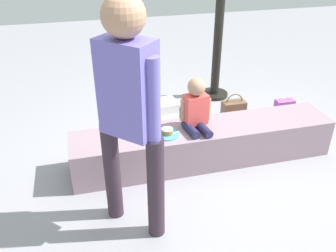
{
  "coord_description": "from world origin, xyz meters",
  "views": [
    {
      "loc": [
        -1.05,
        -2.72,
        2.05
      ],
      "look_at": [
        -0.43,
        -0.32,
        0.62
      ],
      "focal_mm": 38.4,
      "sensor_mm": 36.0,
      "label": 1
    }
  ],
  "objects_px": {
    "cake_plate": "(167,133)",
    "handbag_black_leather": "(195,115)",
    "child_seated": "(196,107)",
    "adult_standing": "(129,103)",
    "handbag_brown_canvas": "(233,111)",
    "water_bottle_near_gift": "(166,131)",
    "party_cup_red": "(219,125)",
    "cake_box_white": "(163,106)",
    "gift_bag": "(283,112)"
  },
  "relations": [
    {
      "from": "cake_plate",
      "to": "handbag_black_leather",
      "type": "bearing_deg",
      "value": 55.5
    },
    {
      "from": "child_seated",
      "to": "handbag_black_leather",
      "type": "bearing_deg",
      "value": 71.66
    },
    {
      "from": "cake_plate",
      "to": "adult_standing",
      "type": "bearing_deg",
      "value": -123.5
    },
    {
      "from": "child_seated",
      "to": "adult_standing",
      "type": "xyz_separation_m",
      "value": [
        -0.69,
        -0.68,
        0.45
      ]
    },
    {
      "from": "child_seated",
      "to": "adult_standing",
      "type": "height_order",
      "value": "adult_standing"
    },
    {
      "from": "adult_standing",
      "to": "handbag_brown_canvas",
      "type": "xyz_separation_m",
      "value": [
        1.39,
        1.35,
        -0.9
      ]
    },
    {
      "from": "handbag_black_leather",
      "to": "handbag_brown_canvas",
      "type": "distance_m",
      "value": 0.47
    },
    {
      "from": "handbag_black_leather",
      "to": "handbag_brown_canvas",
      "type": "relative_size",
      "value": 0.99
    },
    {
      "from": "water_bottle_near_gift",
      "to": "handbag_brown_canvas",
      "type": "xyz_separation_m",
      "value": [
        0.86,
        0.23,
        0.02
      ]
    },
    {
      "from": "child_seated",
      "to": "water_bottle_near_gift",
      "type": "xyz_separation_m",
      "value": [
        -0.17,
        0.44,
        -0.48
      ]
    },
    {
      "from": "adult_standing",
      "to": "cake_plate",
      "type": "relative_size",
      "value": 7.61
    },
    {
      "from": "child_seated",
      "to": "handbag_black_leather",
      "type": "distance_m",
      "value": 0.85
    },
    {
      "from": "party_cup_red",
      "to": "handbag_brown_canvas",
      "type": "xyz_separation_m",
      "value": [
        0.24,
        0.17,
        0.07
      ]
    },
    {
      "from": "water_bottle_near_gift",
      "to": "handbag_brown_canvas",
      "type": "bearing_deg",
      "value": 14.66
    },
    {
      "from": "cake_box_white",
      "to": "handbag_brown_canvas",
      "type": "height_order",
      "value": "handbag_brown_canvas"
    },
    {
      "from": "adult_standing",
      "to": "handbag_black_leather",
      "type": "distance_m",
      "value": 1.88
    },
    {
      "from": "handbag_black_leather",
      "to": "cake_box_white",
      "type": "bearing_deg",
      "value": 120.36
    },
    {
      "from": "cake_plate",
      "to": "gift_bag",
      "type": "xyz_separation_m",
      "value": [
        1.48,
        0.5,
        -0.24
      ]
    },
    {
      "from": "adult_standing",
      "to": "party_cup_red",
      "type": "height_order",
      "value": "adult_standing"
    },
    {
      "from": "cake_plate",
      "to": "party_cup_red",
      "type": "relative_size",
      "value": 1.93
    },
    {
      "from": "cake_plate",
      "to": "cake_box_white",
      "type": "height_order",
      "value": "cake_plate"
    },
    {
      "from": "adult_standing",
      "to": "child_seated",
      "type": "bearing_deg",
      "value": 44.55
    },
    {
      "from": "child_seated",
      "to": "handbag_black_leather",
      "type": "xyz_separation_m",
      "value": [
        0.22,
        0.67,
        -0.47
      ]
    },
    {
      "from": "party_cup_red",
      "to": "handbag_brown_canvas",
      "type": "distance_m",
      "value": 0.31
    },
    {
      "from": "handbag_brown_canvas",
      "to": "adult_standing",
      "type": "bearing_deg",
      "value": -135.85
    },
    {
      "from": "cake_box_white",
      "to": "handbag_black_leather",
      "type": "bearing_deg",
      "value": -59.64
    },
    {
      "from": "child_seated",
      "to": "gift_bag",
      "type": "relative_size",
      "value": 1.4
    },
    {
      "from": "adult_standing",
      "to": "handbag_brown_canvas",
      "type": "height_order",
      "value": "adult_standing"
    },
    {
      "from": "child_seated",
      "to": "party_cup_red",
      "type": "height_order",
      "value": "child_seated"
    },
    {
      "from": "adult_standing",
      "to": "handbag_black_leather",
      "type": "relative_size",
      "value": 5.09
    },
    {
      "from": "water_bottle_near_gift",
      "to": "party_cup_red",
      "type": "xyz_separation_m",
      "value": [
        0.62,
        0.05,
        -0.05
      ]
    },
    {
      "from": "gift_bag",
      "to": "water_bottle_near_gift",
      "type": "xyz_separation_m",
      "value": [
        -1.37,
        -0.0,
        -0.05
      ]
    },
    {
      "from": "party_cup_red",
      "to": "cake_box_white",
      "type": "distance_m",
      "value": 0.79
    },
    {
      "from": "adult_standing",
      "to": "party_cup_red",
      "type": "distance_m",
      "value": 1.9
    },
    {
      "from": "cake_plate",
      "to": "child_seated",
      "type": "bearing_deg",
      "value": 12.55
    },
    {
      "from": "handbag_black_leather",
      "to": "handbag_brown_canvas",
      "type": "bearing_deg",
      "value": -1.46
    },
    {
      "from": "cake_plate",
      "to": "cake_box_white",
      "type": "xyz_separation_m",
      "value": [
        0.25,
        1.18,
        -0.33
      ]
    },
    {
      "from": "child_seated",
      "to": "cake_plate",
      "type": "distance_m",
      "value": 0.35
    },
    {
      "from": "gift_bag",
      "to": "cake_box_white",
      "type": "relative_size",
      "value": 1.06
    },
    {
      "from": "child_seated",
      "to": "handbag_brown_canvas",
      "type": "height_order",
      "value": "child_seated"
    },
    {
      "from": "water_bottle_near_gift",
      "to": "party_cup_red",
      "type": "relative_size",
      "value": 1.99
    },
    {
      "from": "cake_box_white",
      "to": "handbag_black_leather",
      "type": "height_order",
      "value": "handbag_black_leather"
    },
    {
      "from": "party_cup_red",
      "to": "cake_box_white",
      "type": "height_order",
      "value": "party_cup_red"
    },
    {
      "from": "gift_bag",
      "to": "water_bottle_near_gift",
      "type": "relative_size",
      "value": 1.49
    },
    {
      "from": "water_bottle_near_gift",
      "to": "cake_box_white",
      "type": "bearing_deg",
      "value": 78.63
    },
    {
      "from": "handbag_brown_canvas",
      "to": "cake_box_white",
      "type": "bearing_deg",
      "value": 148.08
    },
    {
      "from": "gift_bag",
      "to": "party_cup_red",
      "type": "height_order",
      "value": "gift_bag"
    },
    {
      "from": "cake_plate",
      "to": "handbag_brown_canvas",
      "type": "bearing_deg",
      "value": 36.64
    },
    {
      "from": "party_cup_red",
      "to": "cake_box_white",
      "type": "xyz_separation_m",
      "value": [
        -0.48,
        0.63,
        -0.0
      ]
    },
    {
      "from": "water_bottle_near_gift",
      "to": "child_seated",
      "type": "bearing_deg",
      "value": -68.61
    }
  ]
}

